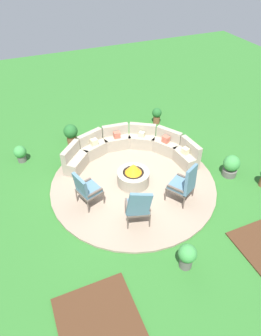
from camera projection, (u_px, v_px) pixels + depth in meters
name	position (u px, v px, depth m)	size (l,w,h in m)	color
ground_plane	(133.00, 184.00, 8.54)	(24.00, 24.00, 0.00)	#2D6B28
patio_circle	(133.00, 183.00, 8.52)	(4.67, 4.67, 0.06)	gray
mulch_bed_left	(99.00, 321.00, 5.59)	(1.51, 1.51, 0.04)	#472B19
fire_pit	(133.00, 176.00, 8.34)	(0.91, 0.91, 0.67)	#9E937F
curved_stone_bench	(130.00, 147.00, 9.33)	(3.83, 2.34, 0.77)	#9E937F
lounge_chair_front_left	(86.00, 189.00, 7.52)	(0.70, 0.70, 1.03)	brown
lounge_chair_front_right	(138.00, 206.00, 7.01)	(0.72, 0.70, 1.16)	brown
lounge_chair_back_left	(184.00, 184.00, 7.62)	(0.81, 0.84, 1.16)	brown
potted_plant_0	(20.00, 153.00, 9.18)	(0.38, 0.38, 0.55)	#605B56
potted_plant_2	(187.00, 256.00, 6.28)	(0.40, 0.40, 0.65)	#605B56
potted_plant_3	(71.00, 133.00, 9.85)	(0.46, 0.46, 0.72)	brown
potted_plant_4	(231.00, 165.00, 8.63)	(0.48, 0.48, 0.68)	#605B56
potted_plant_5	(157.00, 115.00, 10.94)	(0.35, 0.35, 0.60)	brown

